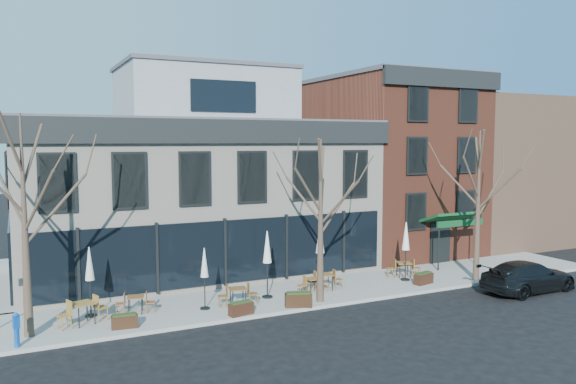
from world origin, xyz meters
name	(u,v)px	position (x,y,z in m)	size (l,w,h in m)	color
ground	(225,291)	(0.00, 0.00, 0.00)	(120.00, 120.00, 0.00)	black
sidewalk_front	(306,293)	(3.25, -2.15, 0.07)	(33.50, 4.70, 0.15)	gray
corner_building	(194,185)	(0.07, 5.07, 4.72)	(18.39, 10.39, 11.10)	beige
red_brick_building	(389,164)	(13.00, 4.98, 5.64)	(8.20, 11.78, 11.18)	brown
bg_building	(491,170)	(23.00, 6.00, 5.00)	(12.00, 12.00, 10.00)	#8C664C
tree_corner	(25,223)	(-8.49, -3.20, 4.25)	(3.93, 3.98, 7.92)	#382B21
tree_mid	(321,218)	(3.01, -3.90, 3.79)	(3.50, 3.55, 7.04)	#382B21
tree_right	(478,203)	(12.01, -3.90, 4.02)	(3.72, 3.77, 7.48)	#382B21
parked_sedan	(528,277)	(12.86, -6.35, 0.73)	(2.05, 5.05, 1.47)	black
call_box	(16,329)	(-8.90, -4.20, 0.79)	(0.24, 0.24, 1.21)	#0D4DAF
cafe_set_0	(83,311)	(-6.62, -2.67, 0.68)	(2.00, 1.12, 1.03)	brown
cafe_set_1	(136,303)	(-4.55, -2.09, 0.58)	(1.64, 0.82, 0.84)	brown
cafe_set_2	(238,294)	(-0.43, -2.90, 0.62)	(1.77, 0.80, 0.91)	brown
cafe_set_3	(313,284)	(3.38, -2.52, 0.57)	(1.56, 0.64, 0.82)	brown
cafe_set_4	(325,280)	(4.10, -2.36, 0.63)	(1.80, 0.81, 0.93)	brown
cafe_set_5	(404,268)	(9.00, -1.94, 0.63)	(1.81, 1.07, 0.94)	brown
umbrella_0	(90,268)	(-6.24, -1.79, 2.13)	(0.45, 0.45, 2.80)	black
umbrella_1	(204,266)	(-1.86, -2.80, 1.97)	(0.41, 0.41, 2.58)	black
umbrella_2	(267,251)	(1.17, -2.36, 2.27)	(0.48, 0.48, 3.00)	black
umbrella_3	(320,241)	(4.13, -1.86, 2.38)	(0.50, 0.50, 3.16)	black
umbrella_4	(406,239)	(8.65, -2.51, 2.22)	(0.47, 0.47, 2.94)	black
planter_0	(125,321)	(-5.28, -3.79, 0.42)	(0.99, 0.49, 0.54)	black
planter_1	(241,308)	(-0.80, -4.20, 0.42)	(1.04, 0.57, 0.55)	#311A10
planter_2	(298,299)	(1.78, -4.20, 0.46)	(1.21, 0.81, 0.63)	black
planter_3	(424,278)	(9.00, -3.50, 0.44)	(1.09, 0.62, 0.58)	black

